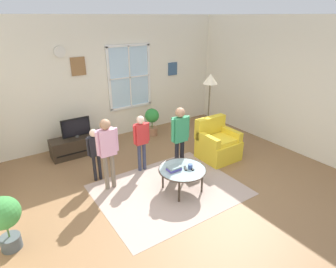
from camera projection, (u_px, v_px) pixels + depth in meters
The scene contains 19 objects.
ground_plane at pixel (179, 190), 5.07m from camera, with size 6.84×6.49×0.02m, color olive.
back_wall at pixel (107, 80), 6.80m from camera, with size 6.24×0.17×2.93m.
side_wall_right at pixel (297, 87), 6.13m from camera, with size 0.12×5.89×2.93m.
area_rug at pixel (169, 190), 5.06m from camera, with size 2.48×1.98×0.01m, color tan.
tv_stand at pixel (78, 145), 6.30m from camera, with size 1.17×0.44×0.42m.
television at pixel (76, 127), 6.12m from camera, with size 0.62×0.08×0.43m.
armchair at pixel (217, 144), 6.09m from camera, with size 0.76×0.74×0.87m.
coffee_table at pixel (182, 170), 4.90m from camera, with size 0.85×0.85×0.43m.
book_stack at pixel (174, 168), 4.84m from camera, with size 0.25×0.16×0.07m.
cup at pixel (190, 166), 4.89m from camera, with size 0.08×0.08×0.08m, color #334C8C.
remote_near_books at pixel (191, 168), 4.90m from camera, with size 0.04×0.14×0.02m, color black.
remote_near_cup at pixel (185, 168), 4.90m from camera, with size 0.04×0.14×0.02m, color black.
person_red_shirt at pixel (141, 137), 5.44m from camera, with size 0.35×0.16×1.16m.
person_pink_shirt at pixel (107, 146), 4.80m from camera, with size 0.40×0.18×1.33m.
person_black_shirt at pixel (95, 149), 5.13m from camera, with size 0.31×0.14×1.04m.
person_green_shirt at pixel (180, 133), 5.31m from camera, with size 0.41×0.18×1.35m.
potted_plant_by_window at pixel (152, 119), 7.23m from camera, with size 0.36×0.36×0.71m.
potted_plant_corner at pixel (4, 217), 3.60m from camera, with size 0.43×0.43×0.79m.
floor_lamp at pixel (210, 87), 6.22m from camera, with size 0.32×0.32×1.73m.
Camera 1 is at (-2.55, -3.44, 2.90)m, focal length 30.06 mm.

